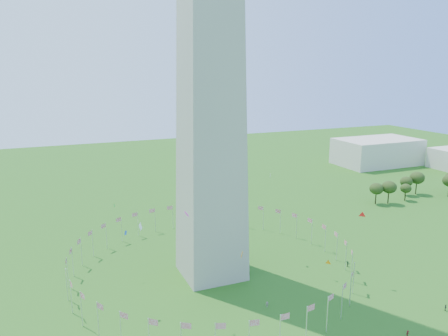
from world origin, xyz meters
The scene contains 4 objects.
flag_ring centered at (0.00, 50.00, 4.50)m, with size 80.24×80.24×9.00m.
gov_building_east_a centered at (150.00, 150.00, 8.00)m, with size 50.00×30.00×16.00m, color beige.
kites_aloft centered at (9.69, 26.34, 19.20)m, with size 108.47×80.85×37.37m.
tree_line_east centered at (115.42, 85.16, 4.91)m, with size 53.24×15.82×10.79m.
Camera 1 is at (-42.36, -60.62, 58.95)m, focal length 35.00 mm.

